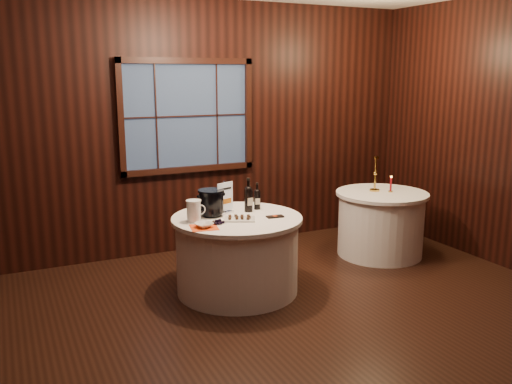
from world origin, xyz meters
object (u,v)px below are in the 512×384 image
port_bottle_left (248,197)px  grape_bunch (219,222)px  glass_pitcher (194,211)px  red_candle (391,186)px  side_table (380,223)px  chocolate_box (275,217)px  brass_candlestick (375,179)px  cracker_bowl (204,225)px  port_bottle_right (257,198)px  sign_stand (225,202)px  main_table (237,254)px  ice_bucket (211,202)px  chocolate_plate (240,218)px

port_bottle_left → grape_bunch: bearing=-146.9°
glass_pitcher → red_candle: bearing=4.5°
side_table → chocolate_box: bearing=-164.0°
brass_candlestick → cracker_bowl: bearing=-165.5°
side_table → glass_pitcher: bearing=-173.2°
port_bottle_right → red_candle: 1.79m
cracker_bowl → red_candle: (2.52, 0.49, 0.05)m
brass_candlestick → sign_stand: bearing=-173.9°
chocolate_box → cracker_bowl: size_ratio=1.04×
side_table → brass_candlestick: brass_candlestick is taller
sign_stand → port_bottle_right: (0.37, 0.01, 0.01)m
main_table → cracker_bowl: cracker_bowl is taller
grape_bunch → glass_pitcher: 0.27m
side_table → port_bottle_left: bearing=-174.9°
ice_bucket → chocolate_plate: ice_bucket is taller
port_bottle_right → port_bottle_left: bearing=-141.5°
cracker_bowl → brass_candlestick: size_ratio=0.38×
chocolate_plate → grape_bunch: bearing=-166.7°
sign_stand → port_bottle_right: sign_stand is taller
port_bottle_left → grape_bunch: port_bottle_left is taller
sign_stand → cracker_bowl: sign_stand is taller
chocolate_plate → red_candle: size_ratio=1.78×
grape_bunch → glass_pitcher: glass_pitcher is taller
grape_bunch → cracker_bowl: (-0.16, -0.05, 0.00)m
port_bottle_left → red_candle: (1.91, 0.12, -0.07)m
side_table → ice_bucket: size_ratio=4.13×
main_table → cracker_bowl: bearing=-152.0°
port_bottle_right → brass_candlestick: 1.66m
ice_bucket → brass_candlestick: size_ratio=0.62×
main_table → port_bottle_left: (0.19, 0.14, 0.53)m
red_candle → cracker_bowl: bearing=-169.0°
main_table → ice_bucket: bearing=147.3°
port_bottle_left → glass_pitcher: bearing=-170.5°
port_bottle_left → glass_pitcher: 0.64m
chocolate_box → red_candle: 1.82m
chocolate_box → red_candle: red_candle is taller
chocolate_box → red_candle: size_ratio=0.85×
chocolate_box → grape_bunch: 0.59m
sign_stand → red_candle: sign_stand is taller
chocolate_box → glass_pitcher: (-0.76, 0.19, 0.10)m
glass_pitcher → red_candle: (2.53, 0.25, -0.03)m
chocolate_plate → red_candle: (2.12, 0.39, 0.06)m
glass_pitcher → brass_candlestick: size_ratio=0.49×
grape_bunch → cracker_bowl: same height
port_bottle_right → ice_bucket: (-0.52, -0.05, 0.02)m
grape_bunch → side_table: bearing=12.0°
chocolate_box → brass_candlestick: brass_candlestick is taller
main_table → port_bottle_right: bearing=31.3°
main_table → side_table: same height
side_table → grape_bunch: size_ratio=5.88×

